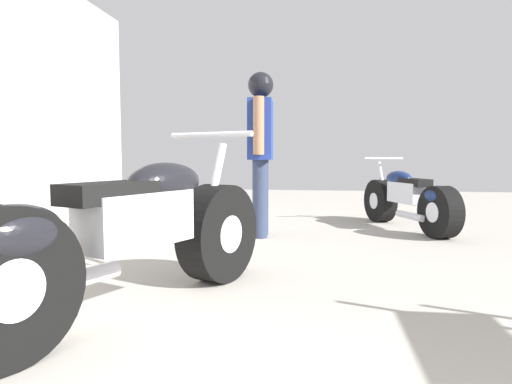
# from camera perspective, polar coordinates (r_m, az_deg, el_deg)

# --- Properties ---
(ground_plane) EXTENTS (15.98, 15.98, 0.00)m
(ground_plane) POSITION_cam_1_polar(r_m,az_deg,el_deg) (3.27, 8.63, -10.49)
(ground_plane) COLOR #A8A399
(motorcycle_maroon_cruiser) EXTENTS (1.06, 2.05, 1.00)m
(motorcycle_maroon_cruiser) POSITION_cam_1_polar(r_m,az_deg,el_deg) (2.52, -15.27, -5.42)
(motorcycle_maroon_cruiser) COLOR black
(motorcycle_maroon_cruiser) RESTS_ON ground_plane
(motorcycle_black_naked) EXTENTS (0.86, 1.70, 0.82)m
(motorcycle_black_naked) POSITION_cam_1_polar(r_m,az_deg,el_deg) (5.51, 18.37, -0.92)
(motorcycle_black_naked) COLOR black
(motorcycle_black_naked) RESTS_ON ground_plane
(mechanic_in_blue) EXTENTS (0.26, 0.67, 1.70)m
(mechanic_in_blue) POSITION_cam_1_polar(r_m,az_deg,el_deg) (4.79, 0.58, 6.60)
(mechanic_in_blue) COLOR #2D3851
(mechanic_in_blue) RESTS_ON ground_plane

